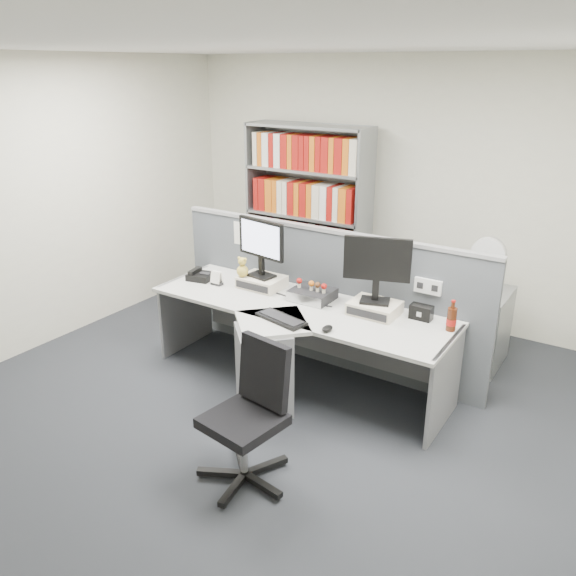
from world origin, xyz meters
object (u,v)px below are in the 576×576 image
Objects in this scene: keyboard at (281,319)px; desk_calendar at (217,279)px; desk at (284,343)px; mouse at (327,329)px; desktop_pc at (312,295)px; monitor_right at (377,264)px; desk_phone at (200,276)px; desk_fan at (488,258)px; office_chair at (251,410)px; shelving_unit at (307,219)px; filing_cabinet at (479,327)px; monitor_left at (261,243)px; cola_bottle at (452,319)px; speaker at (421,312)px.

keyboard is 0.99m from desk_calendar.
desk is 23.18× the size of mouse.
monitor_right is at bearing 0.85° from desktop_pc.
desk is 20.69× the size of desk_calendar.
desk_calendar reaches higher than desk_phone.
monitor_right is 1.18m from desk_fan.
office_chair is (1.27, -1.22, -0.27)m from desk_calendar.
shelving_unit is at bearing 83.35° from desk_phone.
office_chair is (-0.80, -2.40, -0.51)m from desk_fan.
desk_phone is at bearing -96.65° from shelving_unit.
desk_phone is 0.35× the size of filing_cabinet.
monitor_left is at bearing 152.65° from mouse.
desk_fan is (1.16, 1.02, 0.25)m from desktop_pc.
desk_phone is (-1.54, 0.34, 0.01)m from mouse.
desktop_pc is 1.19m from cola_bottle.
speaker is 0.25× the size of filing_cabinet.
desk_phone is (-1.70, -0.14, -0.38)m from monitor_right.
keyboard is (0.02, -0.50, -0.03)m from desktop_pc.
desktop_pc is at bearing 10.04° from desk_calendar.
monitor_left is 0.64m from desktop_pc.
desk is 10.69× the size of cola_bottle.
monitor_left is 0.55m from desk_calendar.
cola_bottle is (1.22, 0.41, 0.36)m from desk.
desk_fan is at bearing -90.00° from filing_cabinet.
desk_calendar is (-0.92, 0.34, 0.04)m from keyboard.
mouse is 0.89× the size of desk_calendar.
desk_phone is at bearing 167.43° from mouse.
desk is 10.50× the size of desk_phone.
office_chair is (-0.82, -1.41, -0.31)m from cola_bottle.
cola_bottle is at bearing -16.86° from speaker.
keyboard is 0.40m from mouse.
speaker is 0.97m from desk_fan.
speaker is (0.51, 0.59, 0.04)m from mouse.
desk_calendar reaches higher than filing_cabinet.
desk is at bearing -161.55° from cola_bottle.
mouse is 0.22× the size of desk_fan.
shelving_unit is 2.13× the size of office_chair.
keyboard is at bearing -20.35° from desk_calendar.
monitor_right is 0.68m from desktop_pc.
monitor_left is 0.72m from desk_phone.
shelving_unit is (-0.96, 1.98, 0.24)m from keyboard.
shelving_unit is 2.86× the size of filing_cabinet.
desk_fan is at bearing 59.77° from monitor_right.
shelving_unit is at bearing 145.82° from cola_bottle.
monitor_right is 4.23× the size of desk_calendar.
monitor_right is 1.06× the size of desk_fan.
desk_calendar is at bearing -171.52° from speaker.
office_chair is (0.89, -1.39, -0.63)m from monitor_left.
cola_bottle is at bearing 24.68° from keyboard.
desktop_pc reaches higher than filing_cabinet.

